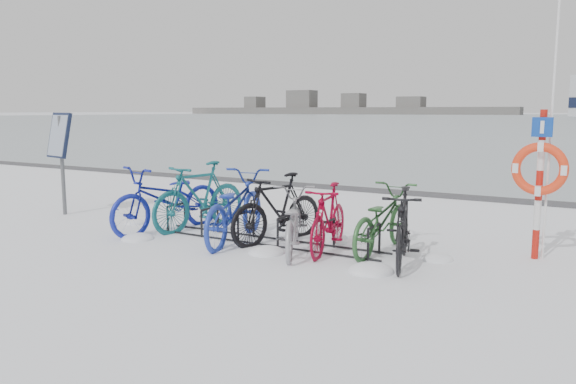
% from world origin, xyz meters
% --- Properties ---
extents(ground, '(900.00, 900.00, 0.00)m').
position_xyz_m(ground, '(0.00, 0.00, 0.00)').
color(ground, white).
rests_on(ground, ground).
extents(quay_edge, '(400.00, 0.25, 0.10)m').
position_xyz_m(quay_edge, '(0.00, 5.90, 0.05)').
color(quay_edge, '#3F3F42').
rests_on(quay_edge, ground).
extents(bike_rack, '(4.00, 0.48, 0.46)m').
position_xyz_m(bike_rack, '(0.00, 0.00, 0.18)').
color(bike_rack, black).
rests_on(bike_rack, ground).
extents(info_board, '(0.70, 0.38, 2.00)m').
position_xyz_m(info_board, '(-4.71, 0.01, 1.44)').
color(info_board, '#595B5E').
rests_on(info_board, ground).
extents(lifebuoy_station, '(0.72, 0.22, 3.74)m').
position_xyz_m(lifebuoy_station, '(3.78, 0.97, 1.26)').
color(lifebuoy_station, '#B6180E').
rests_on(lifebuoy_station, ground).
extents(shoreline, '(180.00, 12.00, 9.50)m').
position_xyz_m(shoreline, '(-122.02, 260.00, 2.79)').
color(shoreline, '#525252').
rests_on(shoreline, ground).
extents(bike_0, '(1.23, 2.34, 1.17)m').
position_xyz_m(bike_0, '(-1.91, -0.07, 0.58)').
color(bike_0, '#172299').
rests_on(bike_0, ground).
extents(bike_1, '(0.96, 2.07, 1.20)m').
position_xyz_m(bike_1, '(-1.54, 0.32, 0.60)').
color(bike_1, '#155E65').
rests_on(bike_1, ground).
extents(bike_2, '(1.20, 2.28, 1.14)m').
position_xyz_m(bike_2, '(-0.48, -0.14, 0.57)').
color(bike_2, '#1F37A5').
rests_on(bike_2, ground).
extents(bike_3, '(1.05, 1.91, 1.11)m').
position_xyz_m(bike_3, '(0.13, 0.16, 0.55)').
color(bike_3, black).
rests_on(bike_3, ground).
extents(bike_4, '(1.35, 1.91, 0.95)m').
position_xyz_m(bike_4, '(0.65, -0.31, 0.48)').
color(bike_4, gray).
rests_on(bike_4, ground).
extents(bike_5, '(0.75, 1.76, 1.02)m').
position_xyz_m(bike_5, '(1.09, 0.00, 0.51)').
color(bike_5, maroon).
rests_on(bike_5, ground).
extents(bike_6, '(0.75, 1.94, 1.00)m').
position_xyz_m(bike_6, '(1.77, 0.38, 0.50)').
color(bike_6, '#2B5A2C').
rests_on(bike_6, ground).
extents(bike_7, '(0.91, 1.81, 1.05)m').
position_xyz_m(bike_7, '(2.25, -0.11, 0.52)').
color(bike_7, black).
rests_on(bike_7, ground).
extents(snow_drifts, '(5.87, 2.13, 0.21)m').
position_xyz_m(snow_drifts, '(0.41, -0.22, 0.00)').
color(snow_drifts, white).
rests_on(snow_drifts, ground).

